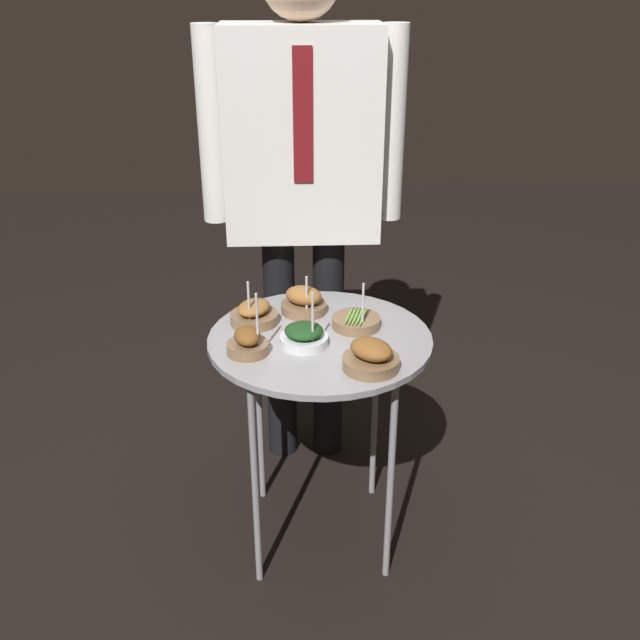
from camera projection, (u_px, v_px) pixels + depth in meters
name	position (u px, v px, depth m)	size (l,w,h in m)	color
ground_plane	(320.00, 531.00, 2.30)	(8.00, 8.00, 0.00)	black
serving_cart	(320.00, 354.00, 2.01)	(0.63, 0.63, 0.71)	#939399
bowl_roast_front_left	(371.00, 357.00, 1.81)	(0.15, 0.15, 0.08)	brown
bowl_spinach_front_center	(304.00, 336.00, 1.93)	(0.13, 0.13, 0.17)	silver
bowl_roast_back_right	(304.00, 301.00, 2.11)	(0.14, 0.14, 0.13)	brown
bowl_roast_near_rim	(248.00, 343.00, 1.89)	(0.11, 0.11, 0.18)	brown
bowl_roast_front_right	(254.00, 314.00, 2.05)	(0.14, 0.14, 0.14)	brown
bowl_asparagus_far_rim	(356.00, 321.00, 2.03)	(0.14, 0.14, 0.15)	brown
waiter_figure	(302.00, 161.00, 2.23)	(0.64, 0.24, 1.72)	black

